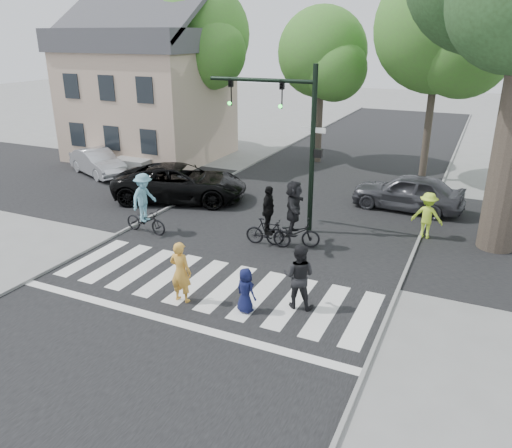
{
  "coord_description": "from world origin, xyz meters",
  "views": [
    {
      "loc": [
        6.7,
        -10.32,
        6.91
      ],
      "look_at": [
        0.5,
        3.0,
        1.3
      ],
      "focal_mm": 35.0,
      "sensor_mm": 36.0,
      "label": 1
    }
  ],
  "objects": [
    {
      "name": "curb_left",
      "position": [
        -5.05,
        5.0,
        0.05
      ],
      "size": [
        0.1,
        70.0,
        0.1
      ],
      "primitive_type": "cube",
      "color": "gray",
      "rests_on": "ground"
    },
    {
      "name": "pedestrian_woman",
      "position": [
        -0.28,
        -0.17,
        0.88
      ],
      "size": [
        0.65,
        0.43,
        1.76
      ],
      "primitive_type": "imported",
      "rotation": [
        0.0,
        0.0,
        3.13
      ],
      "color": "gold",
      "rests_on": "ground"
    },
    {
      "name": "traffic_signal",
      "position": [
        0.35,
        6.2,
        3.9
      ],
      "size": [
        4.45,
        0.29,
        6.0
      ],
      "color": "black",
      "rests_on": "ground"
    },
    {
      "name": "bystander_hivis",
      "position": [
        5.19,
        7.43,
        0.85
      ],
      "size": [
        1.14,
        0.7,
        1.7
      ],
      "primitive_type": "imported",
      "rotation": [
        0.0,
        0.0,
        3.08
      ],
      "color": "#CBF939",
      "rests_on": "ground"
    },
    {
      "name": "bg_tree_1",
      "position": [
        -8.7,
        15.48,
        6.65
      ],
      "size": [
        6.09,
        5.8,
        9.8
      ],
      "color": "brown",
      "rests_on": "ground"
    },
    {
      "name": "bg_tree_0",
      "position": [
        -13.74,
        16.0,
        6.14
      ],
      "size": [
        5.46,
        5.2,
        8.97
      ],
      "color": "brown",
      "rests_on": "ground"
    },
    {
      "name": "ground",
      "position": [
        0.0,
        0.0,
        0.0
      ],
      "size": [
        120.0,
        120.0,
        0.0
      ],
      "primitive_type": "plane",
      "color": "gray",
      "rests_on": "ground"
    },
    {
      "name": "house",
      "position": [
        -11.49,
        13.98,
        3.8
      ],
      "size": [
        8.4,
        8.1,
        8.82
      ],
      "color": "#CAAF97",
      "rests_on": "ground"
    },
    {
      "name": "road_cross",
      "position": [
        0.0,
        8.0,
        0.01
      ],
      "size": [
        70.0,
        10.0,
        0.01
      ],
      "primitive_type": "cube",
      "color": "black",
      "rests_on": "ground"
    },
    {
      "name": "cyclist_right",
      "position": [
        1.13,
        4.67,
        1.05
      ],
      "size": [
        1.97,
        1.82,
        2.36
      ],
      "color": "black",
      "rests_on": "ground"
    },
    {
      "name": "curb_right",
      "position": [
        5.05,
        5.0,
        0.05
      ],
      "size": [
        0.1,
        70.0,
        0.1
      ],
      "primitive_type": "cube",
      "color": "gray",
      "rests_on": "ground"
    },
    {
      "name": "cyclist_mid",
      "position": [
        0.33,
        4.37,
        0.88
      ],
      "size": [
        1.67,
        1.03,
        2.15
      ],
      "color": "black",
      "rests_on": "ground"
    },
    {
      "name": "pedestrian_adult",
      "position": [
        2.73,
        0.89,
        0.91
      ],
      "size": [
        0.96,
        0.78,
        1.82
      ],
      "primitive_type": "imported",
      "rotation": [
        0.0,
        0.0,
        3.25
      ],
      "color": "black",
      "rests_on": "ground"
    },
    {
      "name": "cyclist_left",
      "position": [
        -4.26,
        3.58,
        0.98
      ],
      "size": [
        1.82,
        1.2,
        2.26
      ],
      "color": "black",
      "rests_on": "ground"
    },
    {
      "name": "bg_tree_3",
      "position": [
        4.31,
        15.27,
        6.94
      ],
      "size": [
        6.3,
        6.0,
        10.2
      ],
      "color": "brown",
      "rests_on": "ground"
    },
    {
      "name": "crosswalk",
      "position": [
        0.0,
        0.66,
        0.01
      ],
      "size": [
        10.0,
        3.85,
        0.01
      ],
      "color": "silver",
      "rests_on": "ground"
    },
    {
      "name": "car_silver",
      "position": [
        -11.45,
        9.18,
        0.67
      ],
      "size": [
        4.29,
        2.9,
        1.34
      ],
      "primitive_type": "imported",
      "rotation": [
        0.0,
        0.0,
        1.17
      ],
      "color": "#BBBCC1",
      "rests_on": "ground"
    },
    {
      "name": "road_stem",
      "position": [
        0.0,
        5.0,
        0.01
      ],
      "size": [
        10.0,
        70.0,
        0.01
      ],
      "primitive_type": "cube",
      "color": "black",
      "rests_on": "ground"
    },
    {
      "name": "bg_tree_2",
      "position": [
        -1.76,
        16.62,
        5.78
      ],
      "size": [
        5.04,
        4.8,
        8.4
      ],
      "color": "brown",
      "rests_on": "ground"
    },
    {
      "name": "pedestrian_child",
      "position": [
        1.57,
        0.06,
        0.62
      ],
      "size": [
        0.7,
        0.57,
        1.25
      ],
      "primitive_type": "imported",
      "rotation": [
        0.0,
        0.0,
        2.82
      ],
      "color": "#11153D",
      "rests_on": "ground"
    },
    {
      "name": "car_grey",
      "position": [
        4.06,
        10.32,
        0.77
      ],
      "size": [
        4.61,
        2.07,
        1.54
      ],
      "primitive_type": "imported",
      "rotation": [
        0.0,
        0.0,
        -1.63
      ],
      "color": "#3A3B40",
      "rests_on": "ground"
    },
    {
      "name": "car_suv",
      "position": [
        -5.2,
        7.39,
        0.8
      ],
      "size": [
        6.32,
        4.4,
        1.6
      ],
      "primitive_type": "imported",
      "rotation": [
        0.0,
        0.0,
        1.9
      ],
      "color": "black",
      "rests_on": "ground"
    }
  ]
}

